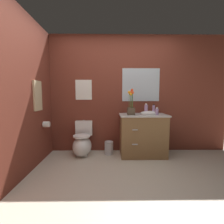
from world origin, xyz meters
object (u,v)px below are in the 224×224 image
wall_poster (84,90)px  toilet_paper_roll (46,124)px  soap_bottle (157,111)px  lotion_bottle (146,109)px  hanging_towel (38,96)px  toilet (82,143)px  flower_vase (131,106)px  wall_mirror (141,85)px  hand_wash_bottle (154,109)px  trash_bin (109,148)px  vanity_cabinet (143,134)px

wall_poster → toilet_paper_roll: wall_poster is taller
soap_bottle → lotion_bottle: (-0.19, 0.10, 0.04)m
soap_bottle → hanging_towel: hanging_towel is taller
hanging_towel → toilet: bearing=29.0°
flower_vase → hanging_towel: 1.70m
wall_poster → wall_mirror: 1.24m
hand_wash_bottle → toilet: bearing=-176.7°
hanging_towel → wall_mirror: bearing=18.7°
hand_wash_bottle → hanging_towel: hanging_towel is taller
hand_wash_bottle → trash_bin: (-0.93, -0.05, -0.80)m
lotion_bottle → wall_poster: wall_poster is taller
hand_wash_bottle → trash_bin: size_ratio=0.73×
soap_bottle → hand_wash_bottle: (-0.01, 0.20, 0.03)m
wall_poster → hanging_towel: bearing=-136.8°
lotion_bottle → trash_bin: (-0.75, 0.05, -0.81)m
lotion_bottle → wall_poster: bearing=167.8°
vanity_cabinet → soap_bottle: size_ratio=7.05×
flower_vase → wall_mirror: wall_mirror is taller
flower_vase → toilet: bearing=173.4°
toilet → wall_mirror: bearing=12.3°
toilet → hanging_towel: bearing=-151.0°
hand_wash_bottle → wall_poster: 1.54m
toilet → wall_poster: (0.00, 0.27, 1.10)m
toilet → lotion_bottle: lotion_bottle is taller
lotion_bottle → wall_poster: (-1.29, 0.28, 0.40)m
vanity_cabinet → wall_mirror: size_ratio=1.28×
vanity_cabinet → trash_bin: 0.76m
trash_bin → toilet_paper_roll: bearing=-168.8°
soap_bottle → wall_mirror: (-0.25, 0.38, 0.54)m
hand_wash_bottle → trash_bin: 1.23m
vanity_cabinet → lotion_bottle: bearing=15.2°
soap_bottle → lotion_bottle: size_ratio=0.67×
lotion_bottle → hand_wash_bottle: size_ratio=1.09×
flower_vase → hanging_towel: bearing=-170.7°
vanity_cabinet → wall_mirror: (-0.00, 0.29, 1.01)m
toilet → hand_wash_bottle: hand_wash_bottle is taller
hand_wash_bottle → wall_mirror: bearing=142.9°
toilet_paper_roll → soap_bottle: bearing=2.3°
vanity_cabinet → soap_bottle: 0.54m
vanity_cabinet → flower_vase: 0.65m
trash_bin → hanging_towel: 1.70m
toilet → flower_vase: 1.25m
hand_wash_bottle → toilet_paper_roll: bearing=-172.4°
lotion_bottle → toilet_paper_roll: size_ratio=1.97×
trash_bin → wall_poster: size_ratio=0.64×
vanity_cabinet → trash_bin: bearing=174.7°
vanity_cabinet → flower_vase: flower_vase is taller
soap_bottle → wall_poster: bearing=165.7°
hanging_towel → toilet_paper_roll: hanging_towel is taller
soap_bottle → toilet_paper_roll: bearing=-177.7°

